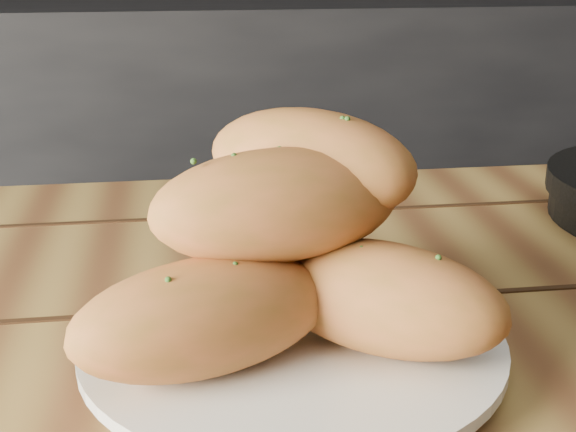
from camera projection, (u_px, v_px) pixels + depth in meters
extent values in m
cube|color=black|center=(390.00, 220.00, 1.64)|extent=(2.80, 0.60, 0.90)
cylinder|color=white|center=(292.00, 351.00, 0.51)|extent=(0.24, 0.24, 0.01)
cylinder|color=white|center=(292.00, 340.00, 0.51)|extent=(0.27, 0.27, 0.01)
ellipsoid|color=#B55D32|center=(204.00, 317.00, 0.45)|extent=(0.17, 0.12, 0.07)
ellipsoid|color=#B55D32|center=(383.00, 298.00, 0.48)|extent=(0.16, 0.15, 0.07)
ellipsoid|color=#B55D32|center=(273.00, 252.00, 0.54)|extent=(0.08, 0.15, 0.07)
ellipsoid|color=#B55D32|center=(277.00, 205.00, 0.47)|extent=(0.16, 0.10, 0.07)
ellipsoid|color=#B55D32|center=(310.00, 163.00, 0.50)|extent=(0.16, 0.14, 0.07)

